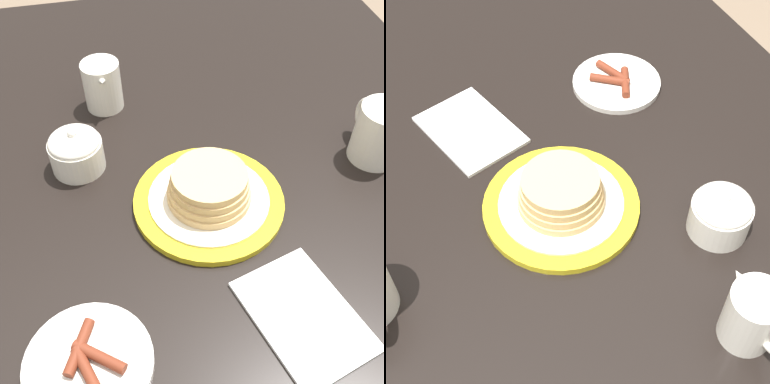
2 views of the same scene
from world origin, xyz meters
TOP-DOWN VIEW (x-y plane):
  - dining_table at (0.00, 0.00)m, footprint 1.40×1.05m
  - pancake_plate at (-0.02, 0.01)m, footprint 0.23×0.23m
  - side_plate_bacon at (-0.24, 0.22)m, footprint 0.16×0.16m
  - creamer_pitcher at (0.26, 0.14)m, footprint 0.11×0.07m
  - sugar_bowl at (0.11, 0.21)m, footprint 0.09×0.09m
  - napkin at (-0.24, -0.06)m, footprint 0.20×0.16m

SIDE VIEW (x-z plane):
  - dining_table at x=0.00m, z-range 0.27..1.04m
  - napkin at x=-0.24m, z-range 0.76..0.77m
  - side_plate_bacon at x=-0.24m, z-range 0.76..0.78m
  - pancake_plate at x=-0.02m, z-range 0.75..0.82m
  - sugar_bowl at x=0.11m, z-range 0.76..0.84m
  - creamer_pitcher at x=0.26m, z-range 0.76..0.86m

